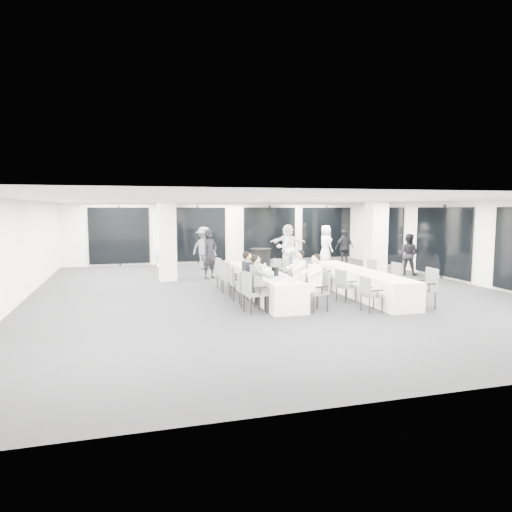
{
  "coord_description": "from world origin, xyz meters",
  "views": [
    {
      "loc": [
        -4.15,
        -13.16,
        2.56
      ],
      "look_at": [
        -0.49,
        -0.2,
        1.15
      ],
      "focal_mm": 32.0,
      "sensor_mm": 36.0,
      "label": 1
    }
  ],
  "objects_px": {
    "chair_main_right_fourth": "(282,274)",
    "standing_guest_e": "(326,242)",
    "chair_side_right_near": "(426,285)",
    "chair_main_left_fourth": "(230,276)",
    "chair_side_left_far": "(320,273)",
    "standing_guest_c": "(204,245)",
    "chair_main_left_near": "(252,290)",
    "chair_side_left_mid": "(344,283)",
    "banquet_table_main": "(262,284)",
    "chair_main_right_second": "(303,283)",
    "chair_main_left_far": "(223,271)",
    "standing_guest_a": "(210,251)",
    "chair_main_right_near": "(319,288)",
    "standing_guest_b": "(287,245)",
    "banquet_table_side": "(359,283)",
    "standing_guest_h": "(408,252)",
    "chair_main_right_mid": "(295,280)",
    "ice_bucket_near": "(275,272)",
    "ice_bucket_far": "(256,263)",
    "chair_side_right_mid": "(393,277)",
    "standing_guest_g": "(161,248)",
    "standing_guest_d": "(344,245)",
    "chair_side_left_near": "(369,292)",
    "chair_side_right_far": "(368,272)",
    "standing_guest_f": "(288,241)",
    "chair_main_left_second": "(244,288)",
    "chair_main_left_mid": "(236,281)",
    "chair_main_right_far": "(274,271)"
  },
  "relations": [
    {
      "from": "standing_guest_c",
      "to": "banquet_table_main",
      "type": "bearing_deg",
      "value": 138.52
    },
    {
      "from": "ice_bucket_near",
      "to": "ice_bucket_far",
      "type": "bearing_deg",
      "value": 89.55
    },
    {
      "from": "chair_side_left_mid",
      "to": "chair_main_left_near",
      "type": "bearing_deg",
      "value": -90.74
    },
    {
      "from": "chair_main_left_mid",
      "to": "chair_main_right_far",
      "type": "xyz_separation_m",
      "value": [
        1.66,
        1.75,
        -0.02
      ]
    },
    {
      "from": "chair_main_left_second",
      "to": "chair_side_right_mid",
      "type": "bearing_deg",
      "value": 96.12
    },
    {
      "from": "chair_main_left_mid",
      "to": "chair_side_right_mid",
      "type": "bearing_deg",
      "value": 82.12
    },
    {
      "from": "chair_side_left_far",
      "to": "standing_guest_c",
      "type": "height_order",
      "value": "standing_guest_c"
    },
    {
      "from": "chair_side_right_mid",
      "to": "standing_guest_f",
      "type": "relative_size",
      "value": 0.48
    },
    {
      "from": "chair_main_right_mid",
      "to": "chair_main_right_fourth",
      "type": "relative_size",
      "value": 0.98
    },
    {
      "from": "chair_main_left_mid",
      "to": "chair_side_left_mid",
      "type": "xyz_separation_m",
      "value": [
        2.81,
        -1.01,
        -0.04
      ]
    },
    {
      "from": "chair_main_left_near",
      "to": "standing_guest_b",
      "type": "relative_size",
      "value": 0.48
    },
    {
      "from": "banquet_table_side",
      "to": "standing_guest_e",
      "type": "distance_m",
      "value": 8.05
    },
    {
      "from": "chair_side_right_near",
      "to": "standing_guest_b",
      "type": "xyz_separation_m",
      "value": [
        -1.06,
        7.72,
        0.48
      ]
    },
    {
      "from": "chair_main_left_near",
      "to": "standing_guest_h",
      "type": "height_order",
      "value": "standing_guest_h"
    },
    {
      "from": "standing_guest_a",
      "to": "chair_main_right_near",
      "type": "bearing_deg",
      "value": -110.62
    },
    {
      "from": "chair_main_right_second",
      "to": "chair_side_right_far",
      "type": "xyz_separation_m",
      "value": [
        2.81,
        1.44,
        0.02
      ]
    },
    {
      "from": "chair_side_left_far",
      "to": "chair_main_right_mid",
      "type": "bearing_deg",
      "value": -48.4
    },
    {
      "from": "chair_main_left_far",
      "to": "ice_bucket_near",
      "type": "xyz_separation_m",
      "value": [
        0.91,
        -2.59,
        0.3
      ]
    },
    {
      "from": "chair_main_right_second",
      "to": "standing_guest_c",
      "type": "relative_size",
      "value": 0.46
    },
    {
      "from": "chair_side_right_near",
      "to": "standing_guest_d",
      "type": "height_order",
      "value": "standing_guest_d"
    },
    {
      "from": "banquet_table_main",
      "to": "ice_bucket_far",
      "type": "relative_size",
      "value": 22.38
    },
    {
      "from": "standing_guest_a",
      "to": "chair_main_left_near",
      "type": "bearing_deg",
      "value": -126.37
    },
    {
      "from": "chair_side_right_mid",
      "to": "standing_guest_d",
      "type": "bearing_deg",
      "value": -18.86
    },
    {
      "from": "chair_side_right_near",
      "to": "chair_main_left_fourth",
      "type": "bearing_deg",
      "value": 58.68
    },
    {
      "from": "banquet_table_main",
      "to": "standing_guest_b",
      "type": "height_order",
      "value": "standing_guest_b"
    },
    {
      "from": "chair_side_right_far",
      "to": "ice_bucket_near",
      "type": "distance_m",
      "value": 3.83
    },
    {
      "from": "standing_guest_b",
      "to": "chair_side_left_mid",
      "type": "bearing_deg",
      "value": 75.41
    },
    {
      "from": "standing_guest_e",
      "to": "standing_guest_a",
      "type": "bearing_deg",
      "value": 111.96
    },
    {
      "from": "chair_side_right_mid",
      "to": "chair_main_left_mid",
      "type": "bearing_deg",
      "value": 76.83
    },
    {
      "from": "chair_main_left_near",
      "to": "chair_side_left_mid",
      "type": "distance_m",
      "value": 2.9
    },
    {
      "from": "banquet_table_side",
      "to": "standing_guest_h",
      "type": "xyz_separation_m",
      "value": [
        3.82,
        3.23,
        0.53
      ]
    },
    {
      "from": "chair_side_left_far",
      "to": "banquet_table_side",
      "type": "bearing_deg",
      "value": 46.63
    },
    {
      "from": "chair_main_right_mid",
      "to": "chair_side_left_mid",
      "type": "distance_m",
      "value": 1.4
    },
    {
      "from": "chair_side_right_mid",
      "to": "standing_guest_g",
      "type": "bearing_deg",
      "value": 31.25
    },
    {
      "from": "banquet_table_main",
      "to": "standing_guest_c",
      "type": "xyz_separation_m",
      "value": [
        -0.63,
        6.58,
        0.63
      ]
    },
    {
      "from": "chair_main_right_second",
      "to": "chair_main_left_fourth",
      "type": "bearing_deg",
      "value": 46.31
    },
    {
      "from": "chair_main_left_fourth",
      "to": "chair_side_right_near",
      "type": "height_order",
      "value": "chair_side_right_near"
    },
    {
      "from": "chair_main_right_second",
      "to": "standing_guest_g",
      "type": "bearing_deg",
      "value": 21.85
    },
    {
      "from": "banquet_table_main",
      "to": "chair_main_right_near",
      "type": "distance_m",
      "value": 2.28
    },
    {
      "from": "chair_side_right_near",
      "to": "standing_guest_c",
      "type": "xyz_separation_m",
      "value": [
        -4.27,
        9.14,
        0.42
      ]
    },
    {
      "from": "standing_guest_f",
      "to": "chair_side_left_mid",
      "type": "bearing_deg",
      "value": 96.85
    },
    {
      "from": "chair_main_left_near",
      "to": "chair_side_left_far",
      "type": "relative_size",
      "value": 1.01
    },
    {
      "from": "chair_side_left_near",
      "to": "chair_side_left_mid",
      "type": "relative_size",
      "value": 1.0
    },
    {
      "from": "standing_guest_d",
      "to": "standing_guest_h",
      "type": "distance_m",
      "value": 3.41
    },
    {
      "from": "standing_guest_a",
      "to": "ice_bucket_near",
      "type": "height_order",
      "value": "standing_guest_a"
    },
    {
      "from": "chair_main_left_far",
      "to": "chair_side_left_mid",
      "type": "height_order",
      "value": "chair_main_left_far"
    },
    {
      "from": "chair_main_right_fourth",
      "to": "standing_guest_e",
      "type": "relative_size",
      "value": 0.48
    },
    {
      "from": "standing_guest_a",
      "to": "standing_guest_e",
      "type": "relative_size",
      "value": 1.02
    },
    {
      "from": "ice_bucket_far",
      "to": "standing_guest_f",
      "type": "bearing_deg",
      "value": 62.94
    },
    {
      "from": "chair_main_left_far",
      "to": "standing_guest_g",
      "type": "height_order",
      "value": "standing_guest_g"
    }
  ]
}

